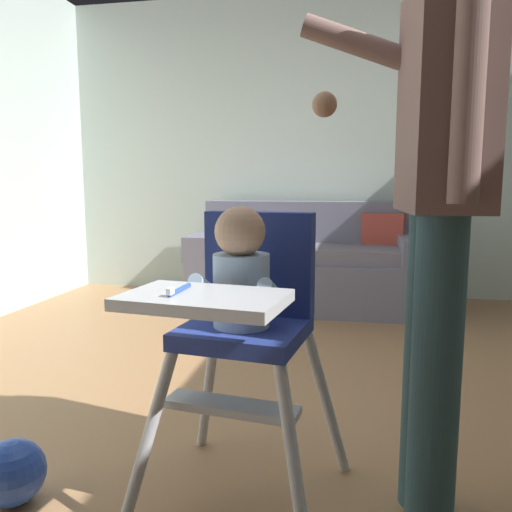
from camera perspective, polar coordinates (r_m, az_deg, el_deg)
The scene contains 7 objects.
ground at distance 2.28m, azimuth 2.95°, elevation -19.58°, with size 6.34×6.98×0.10m, color #A7774D.
wall_far at distance 4.75m, azimuth 7.65°, elevation 11.99°, with size 5.54×0.06×2.68m, color silver.
couch at distance 4.28m, azimuth 5.78°, elevation -1.10°, with size 1.85×0.86×0.86m.
high_chair at distance 1.56m, azimuth -1.38°, elevation -5.09°, with size 0.68×0.78×0.95m.
adult_standing at distance 1.53m, azimuth 19.67°, elevation 6.95°, with size 0.53×0.50×1.74m.
toy_ball at distance 1.91m, azimuth -25.61°, elevation -20.97°, with size 0.21×0.21×0.21m, color #284CB7.
wall_clock at distance 4.86m, azimuth 21.27°, elevation 19.84°, with size 0.29×0.04×0.29m.
Camera 1 is at (0.27, -2.00, 1.01)m, focal length 35.78 mm.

